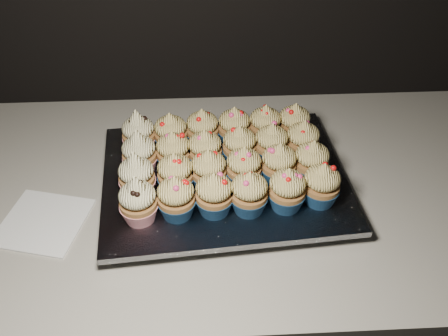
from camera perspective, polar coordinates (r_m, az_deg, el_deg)
The scene contains 29 objects.
cabinet at distance 1.33m, azimuth 9.99°, elevation -16.51°, with size 2.40×0.60×0.86m, color black.
worktop at distance 0.99m, azimuth 12.93°, elevation -2.14°, with size 2.44×0.64×0.04m, color beige.
napkin at distance 0.92m, azimuth -19.95°, elevation -5.84°, with size 0.14×0.14×0.00m, color white.
baking_tray at distance 0.93m, azimuth 0.00°, elevation -1.83°, with size 0.40×0.31×0.02m, color black.
foil_lining at distance 0.91m, azimuth 0.00°, elevation -1.05°, with size 0.44×0.34×0.01m, color silver.
cupcake_0 at distance 0.82m, azimuth -9.80°, elevation -3.73°, with size 0.06×0.06×0.10m.
cupcake_1 at distance 0.82m, azimuth -5.49°, elevation -3.40°, with size 0.06×0.06×0.08m.
cupcake_2 at distance 0.82m, azimuth -1.14°, elevation -3.04°, with size 0.06×0.06×0.08m.
cupcake_3 at distance 0.82m, azimuth 2.89°, elevation -2.89°, with size 0.06×0.06×0.08m.
cupcake_4 at distance 0.83m, azimuth 7.23°, elevation -2.48°, with size 0.06×0.06×0.08m.
cupcake_5 at distance 0.85m, azimuth 11.09°, elevation -1.88°, with size 0.06×0.06×0.08m.
cupcake_6 at distance 0.86m, azimuth -9.95°, elevation -0.92°, with size 0.06×0.06×0.10m.
cupcake_7 at distance 0.86m, azimuth -5.58°, elevation -0.70°, with size 0.06×0.06×0.08m.
cupcake_8 at distance 0.86m, azimuth -1.76°, elevation -0.29°, with size 0.06×0.06×0.08m.
cupcake_9 at distance 0.87m, azimuth 2.29°, elevation 0.05°, with size 0.06×0.06×0.08m.
cupcake_10 at distance 0.88m, azimuth 6.28°, elevation 0.44°, with size 0.06×0.06×0.08m.
cupcake_11 at distance 0.89m, azimuth 9.98°, elevation 0.76°, with size 0.06×0.06×0.08m.
cupcake_12 at distance 0.91m, azimuth -9.66°, elevation 1.64°, with size 0.06×0.06×0.10m.
cupcake_13 at distance 0.91m, azimuth -5.79°, elevation 1.85°, with size 0.06×0.06×0.08m.
cupcake_14 at distance 0.91m, azimuth -2.19°, elevation 2.05°, with size 0.06×0.06×0.08m.
cupcake_15 at distance 0.91m, azimuth 1.77°, elevation 2.51°, with size 0.06×0.06×0.08m.
cupcake_16 at distance 0.92m, azimuth 5.44°, elevation 2.77°, with size 0.06×0.06×0.08m.
cupcake_17 at distance 0.94m, azimuth 8.99°, elevation 3.11°, with size 0.06×0.06×0.08m.
cupcake_18 at distance 0.96m, azimuth -9.75°, elevation 3.91°, with size 0.06×0.06×0.10m.
cupcake_19 at distance 0.95m, azimuth -6.09°, elevation 3.97°, with size 0.06×0.06×0.08m.
cupcake_20 at distance 0.96m, azimuth -2.48°, elevation 4.46°, with size 0.06×0.06×0.08m.
cupcake_21 at distance 0.96m, azimuth 1.17°, elevation 4.70°, with size 0.06×0.06×0.08m.
cupcake_22 at distance 0.97m, azimuth 4.72°, elevation 4.93°, with size 0.06×0.06×0.08m.
cupcake_23 at distance 0.98m, azimuth 8.01°, elevation 5.08°, with size 0.06×0.06×0.08m.
Camera 1 is at (-0.26, 1.00, 1.54)m, focal length 40.00 mm.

